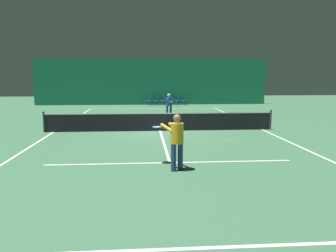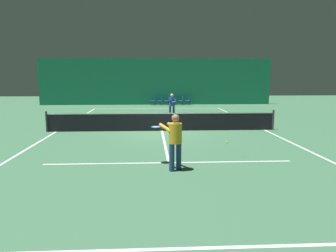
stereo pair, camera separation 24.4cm
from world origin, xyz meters
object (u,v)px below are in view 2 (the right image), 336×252
object	(u,v)px
player_near	(174,138)
courtside_chair_4	(181,100)
courtside_chair_1	(161,100)
courtside_chair_3	(174,100)
tennis_ball	(227,142)
courtside_chair_2	(168,100)
courtside_chair_5	(188,100)
tennis_net	(162,121)
courtside_chair_0	(154,100)
player_far	(172,104)

from	to	relation	value
player_near	courtside_chair_4	size ratio (longest dim) A/B	2.07
courtside_chair_1	courtside_chair_4	bearing A→B (deg)	90.00
player_near	courtside_chair_1	xyz separation A→B (m)	(0.28, 22.56, -0.52)
courtside_chair_3	tennis_ball	world-z (taller)	courtside_chair_3
courtside_chair_2	tennis_ball	bearing A→B (deg)	4.89
courtside_chair_5	tennis_ball	size ratio (longest dim) A/B	12.73
tennis_net	courtside_chair_3	size ratio (longest dim) A/B	14.29
courtside_chair_2	courtside_chair_0	bearing A→B (deg)	-90.00
courtside_chair_1	courtside_chair_3	world-z (taller)	same
courtside_chair_1	courtside_chair_4	world-z (taller)	same
courtside_chair_2	courtside_chair_1	bearing A→B (deg)	-90.00
player_near	courtside_chair_0	bearing A→B (deg)	-33.43
courtside_chair_0	courtside_chair_4	distance (m)	2.77
courtside_chair_0	courtside_chair_3	size ratio (longest dim) A/B	1.00
player_near	courtside_chair_4	world-z (taller)	player_near
courtside_chair_0	player_near	bearing A→B (deg)	1.03
tennis_net	player_far	xyz separation A→B (m)	(0.90, 5.63, 0.45)
courtside_chair_2	tennis_net	bearing A→B (deg)	-4.11
tennis_net	courtside_chair_4	size ratio (longest dim) A/B	14.29
courtside_chair_0	courtside_chair_5	world-z (taller)	same
courtside_chair_4	tennis_ball	bearing A→B (deg)	0.64
player_far	courtside_chair_0	distance (m)	9.75
tennis_net	player_near	distance (m)	7.28
player_far	courtside_chair_5	size ratio (longest dim) A/B	1.96
courtside_chair_1	courtside_chair_5	xyz separation A→B (m)	(2.77, 0.00, 0.00)
tennis_ball	courtside_chair_5	bearing A→B (deg)	88.50
player_far	courtside_chair_4	distance (m)	9.81
courtside_chair_5	tennis_ball	bearing A→B (deg)	-1.50
courtside_chair_0	courtside_chair_3	bearing A→B (deg)	90.00
courtside_chair_2	courtside_chair_5	distance (m)	2.08
courtside_chair_2	courtside_chair_3	bearing A→B (deg)	90.00
courtside_chair_0	courtside_chair_2	world-z (taller)	same
tennis_net	tennis_ball	world-z (taller)	tennis_net
courtside_chair_3	courtside_chair_5	xyz separation A→B (m)	(1.38, 0.00, 0.00)
tennis_net	courtside_chair_4	xyz separation A→B (m)	(2.48, 15.30, -0.03)
player_far	courtside_chair_2	size ratio (longest dim) A/B	1.96
courtside_chair_0	courtside_chair_4	world-z (taller)	same
courtside_chair_3	courtside_chair_5	size ratio (longest dim) A/B	1.00
player_near	tennis_ball	world-z (taller)	player_near
player_near	courtside_chair_2	size ratio (longest dim) A/B	2.07
tennis_net	player_far	size ratio (longest dim) A/B	7.30
courtside_chair_2	tennis_ball	xyz separation A→B (m)	(1.59, -18.60, -0.45)
courtside_chair_2	courtside_chair_4	xyz separation A→B (m)	(1.38, 0.00, 0.00)
courtside_chair_0	courtside_chair_5	bearing A→B (deg)	90.00
tennis_net	courtside_chair_5	world-z (taller)	tennis_net
player_far	courtside_chair_4	bearing A→B (deg)	165.88
player_near	courtside_chair_1	distance (m)	22.57
courtside_chair_2	courtside_chair_3	world-z (taller)	same
player_far	courtside_chair_0	bearing A→B (deg)	-177.82
courtside_chair_0	courtside_chair_4	bearing A→B (deg)	90.00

